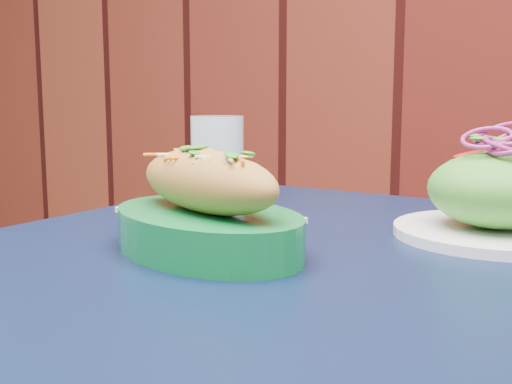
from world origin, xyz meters
The scene contains 4 objects.
cafe_table centered at (0.37, 1.70, 0.66)m, with size 0.82×0.82×0.75m.
banh_mi_basket centered at (0.26, 1.63, 0.80)m, with size 0.29×0.24×0.12m.
salad_plate centered at (0.50, 1.87, 0.80)m, with size 0.24×0.24×0.13m.
water_glass centered at (0.08, 1.91, 0.82)m, with size 0.08×0.08×0.13m, color silver.
Camera 1 is at (0.65, 1.09, 0.92)m, focal length 45.00 mm.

